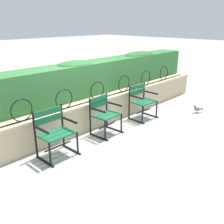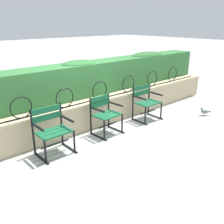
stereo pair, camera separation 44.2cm
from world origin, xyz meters
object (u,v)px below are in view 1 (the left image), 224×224
park_chair_right (142,100)px  park_chair_centre (104,114)px  park_chair_left (54,131)px  pigeon_near_chairs (198,109)px

park_chair_right → park_chair_centre: bearing=179.1°
park_chair_right → park_chair_left: bearing=-179.6°
pigeon_near_chairs → park_chair_centre: bearing=161.3°
park_chair_right → pigeon_near_chairs: park_chair_right is taller
park_chair_left → pigeon_near_chairs: bearing=-12.3°
park_chair_left → park_chair_centre: bearing=1.7°
park_chair_left → park_chair_right: size_ratio=1.04×
park_chair_left → park_chair_centre: 1.30m
park_chair_centre → park_chair_right: bearing=-0.9°
park_chair_centre → park_chair_left: bearing=-178.3°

